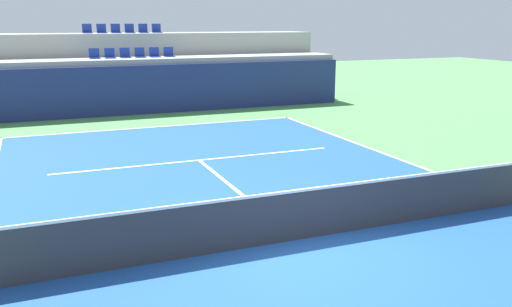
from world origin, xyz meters
name	(u,v)px	position (x,y,z in m)	size (l,w,h in m)	color
ground_plane	(297,240)	(0.00, 0.00, 0.00)	(80.00, 80.00, 0.00)	#4C8C4C
court_surface	(297,240)	(0.00, 0.00, 0.01)	(11.00, 24.00, 0.01)	#1E4C99
baseline_far	(158,127)	(0.00, 11.95, 0.01)	(11.00, 0.10, 0.00)	white
service_line_far	(199,160)	(0.00, 6.40, 0.01)	(8.26, 0.10, 0.00)	white
centre_service_line	(237,191)	(0.00, 3.20, 0.01)	(0.10, 6.40, 0.00)	white
back_wall	(140,90)	(0.00, 15.22, 1.05)	(19.09, 0.30, 2.10)	navy
stands_tier_lower	(135,84)	(0.00, 16.57, 1.17)	(19.09, 2.40, 2.33)	#9E9E99
stands_tier_upper	(125,68)	(0.00, 18.97, 1.68)	(19.09, 2.40, 3.37)	#9E9E99
seating_row_lower	(133,55)	(0.00, 16.66, 2.46)	(3.75, 0.44, 0.44)	navy
seating_row_upper	(123,30)	(0.00, 19.06, 3.49)	(3.75, 0.44, 0.44)	navy
tennis_net	(298,214)	(0.00, 0.00, 0.51)	(11.08, 0.08, 1.07)	black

